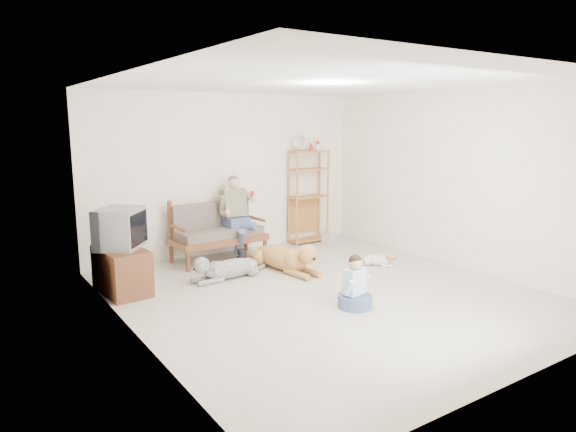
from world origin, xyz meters
TOP-DOWN VIEW (x-y plane):
  - floor at (0.00, 0.00)m, footprint 5.50×5.50m
  - ceiling at (0.00, 0.00)m, footprint 5.50×5.50m
  - wall_back at (0.00, 2.75)m, footprint 5.00×0.00m
  - wall_front at (0.00, -2.75)m, footprint 5.00×0.00m
  - wall_left at (-2.50, 0.00)m, footprint 0.00×5.50m
  - wall_right at (2.50, 0.00)m, footprint 0.00×5.50m
  - loveseat at (-0.43, 2.37)m, footprint 1.54×0.78m
  - man at (-0.13, 2.19)m, footprint 0.52×0.74m
  - etagere at (1.54, 2.55)m, footprint 0.76×0.33m
  - book_stack at (1.88, 2.37)m, footprint 0.28×0.24m
  - tv_stand at (-2.23, 1.53)m, footprint 0.58×0.94m
  - crt_tv at (-2.19, 1.57)m, footprint 0.79×0.81m
  - wall_outlet at (-1.25, 2.73)m, footprint 0.12×0.02m
  - golden_retriever at (0.15, 1.20)m, footprint 0.53×1.60m
  - shaggy_dog at (-0.82, 1.32)m, footprint 1.31×0.38m
  - terrier at (1.53, 0.60)m, footprint 0.41×0.53m
  - child at (-0.02, -0.57)m, footprint 0.42×0.42m

SIDE VIEW (x-z plane):
  - floor at x=0.00m, z-range 0.00..0.00m
  - book_stack at x=1.88m, z-range 0.00..0.15m
  - terrier at x=1.53m, z-range -0.02..0.22m
  - shaggy_dog at x=-0.82m, z-range -0.04..0.35m
  - golden_retriever at x=0.15m, z-range -0.05..0.44m
  - child at x=-0.02m, z-range -0.09..0.57m
  - wall_outlet at x=-1.25m, z-range 0.26..0.34m
  - tv_stand at x=-2.23m, z-range 0.00..0.60m
  - loveseat at x=-0.43m, z-range 0.01..0.96m
  - man at x=-0.13m, z-range 0.03..1.22m
  - crt_tv at x=-2.19m, z-range 0.60..1.12m
  - etagere at x=1.54m, z-range -0.12..1.89m
  - wall_left at x=-2.50m, z-range -1.40..4.10m
  - wall_right at x=2.50m, z-range -1.40..4.10m
  - wall_back at x=0.00m, z-range -1.15..3.85m
  - wall_front at x=0.00m, z-range -1.15..3.85m
  - ceiling at x=0.00m, z-range 2.70..2.70m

